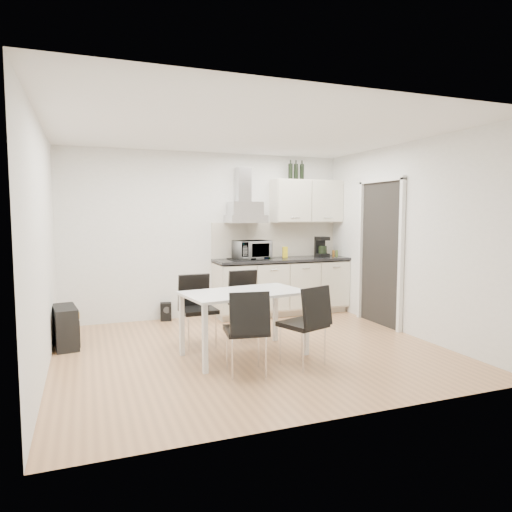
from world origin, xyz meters
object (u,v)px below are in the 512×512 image
Objects in this scene: chair_near_left at (246,331)px; guitar_amp at (65,327)px; chair_near_right at (303,325)px; chair_far_left at (198,311)px; chair_far_right at (248,305)px; kitchenette at (283,263)px; floor_speaker at (166,312)px; dining_table at (244,299)px.

chair_near_left is 2.44m from guitar_amp.
chair_far_left is at bearing 108.90° from chair_near_right.
guitar_amp is (-2.25, 0.38, -0.19)m from chair_far_right.
kitchenette is 2.86× the size of chair_far_right.
kitchenette is at bearing 6.38° from guitar_amp.
kitchenette is 2.86× the size of chair_far_left.
chair_far_right and chair_near_left have the same top height.
chair_near_left reaches higher than floor_speaker.
floor_speaker is (-1.04, 2.61, -0.30)m from chair_near_right.
chair_far_right is 1.00× the size of chair_near_right.
chair_near_left is (-0.18, -0.58, -0.23)m from dining_table.
guitar_amp is (-1.54, 0.53, -0.19)m from chair_far_left.
floor_speaker is at bearing 96.54° from dining_table.
kitchenette reaches higher than chair_near_right.
kitchenette is at bearing -134.11° from chair_far_right.
chair_far_right reaches higher than guitar_amp.
floor_speaker is (-0.86, 1.37, -0.30)m from chair_far_right.
guitar_amp is at bearing 144.95° from chair_near_left.
dining_table is at bearing -125.07° from kitchenette.
kitchenette is at bearing 50.61° from chair_near_right.
chair_far_left is at bearing 118.04° from dining_table.
chair_far_left is (-0.41, 0.55, -0.23)m from dining_table.
kitchenette reaches higher than dining_table.
chair_far_right is 1.64m from floor_speaker.
chair_far_right is 3.19× the size of floor_speaker.
floor_speaker is (-0.15, 1.52, -0.30)m from chair_far_left.
kitchenette is at bearing 46.21° from dining_table.
kitchenette is 3.98× the size of guitar_amp.
chair_far_right and chair_near_right have the same top height.
chair_far_left is (-1.75, -1.35, -0.39)m from kitchenette.
chair_far_right is 1.26m from chair_near_right.
chair_near_left is at bearing 162.89° from chair_near_right.
chair_near_left is at bearing 98.79° from chair_far_left.
chair_far_right is 1.00× the size of chair_near_left.
guitar_amp is at bearing 126.09° from chair_near_right.
dining_table is at bearing -36.54° from guitar_amp.
kitchenette reaches higher than guitar_amp.
dining_table is 1.67× the size of chair_near_left.
chair_far_right is at bearing 58.21° from dining_table.
guitar_amp is at bearing -12.93° from chair_far_right.
chair_far_left is 1.16m from chair_near_left.
chair_far_left and chair_near_left have the same top height.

